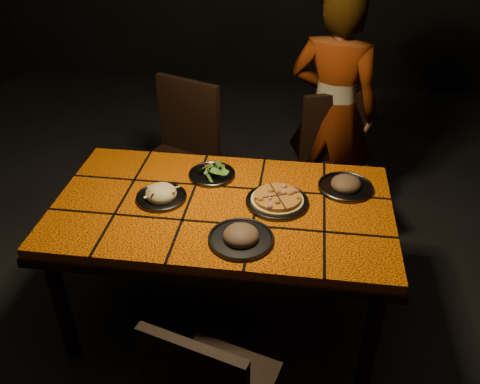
# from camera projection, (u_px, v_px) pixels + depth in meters

# --- Properties ---
(room_shell) EXTENTS (6.04, 7.04, 3.08)m
(room_shell) POSITION_uv_depth(u_px,v_px,m) (219.00, 48.00, 2.00)
(room_shell) COLOR black
(room_shell) RESTS_ON ground
(dining_table) EXTENTS (1.62, 0.92, 0.75)m
(dining_table) POSITION_uv_depth(u_px,v_px,m) (223.00, 217.00, 2.45)
(dining_table) COLOR #E66207
(dining_table) RESTS_ON ground
(chair_far_left) EXTENTS (0.59, 0.59, 0.99)m
(chair_far_left) POSITION_uv_depth(u_px,v_px,m) (180.00, 149.00, 3.24)
(chair_far_left) COLOR black
(chair_far_left) RESTS_ON ground
(chair_far_right) EXTENTS (0.54, 0.54, 0.93)m
(chair_far_right) POSITION_uv_depth(u_px,v_px,m) (337.00, 159.00, 3.21)
(chair_far_right) COLOR black
(chair_far_right) RESTS_ON ground
(diner) EXTENTS (0.65, 0.51, 1.56)m
(diner) POSITION_uv_depth(u_px,v_px,m) (333.00, 112.00, 3.20)
(diner) COLOR brown
(diner) RESTS_ON ground
(plate_pizza) EXTENTS (0.33, 0.33, 0.04)m
(plate_pizza) POSITION_uv_depth(u_px,v_px,m) (277.00, 200.00, 2.41)
(plate_pizza) COLOR #36363B
(plate_pizza) RESTS_ON dining_table
(plate_pasta) EXTENTS (0.24, 0.24, 0.08)m
(plate_pasta) POSITION_uv_depth(u_px,v_px,m) (161.00, 195.00, 2.44)
(plate_pasta) COLOR #36363B
(plate_pasta) RESTS_ON dining_table
(plate_salad) EXTENTS (0.24, 0.24, 0.07)m
(plate_salad) POSITION_uv_depth(u_px,v_px,m) (212.00, 172.00, 2.61)
(plate_salad) COLOR #36363B
(plate_salad) RESTS_ON dining_table
(plate_mushroom_a) EXTENTS (0.29, 0.29, 0.09)m
(plate_mushroom_a) POSITION_uv_depth(u_px,v_px,m) (241.00, 236.00, 2.17)
(plate_mushroom_a) COLOR #36363B
(plate_mushroom_a) RESTS_ON dining_table
(plate_mushroom_b) EXTENTS (0.27, 0.27, 0.09)m
(plate_mushroom_b) POSITION_uv_depth(u_px,v_px,m) (346.00, 185.00, 2.51)
(plate_mushroom_b) COLOR #36363B
(plate_mushroom_b) RESTS_ON dining_table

